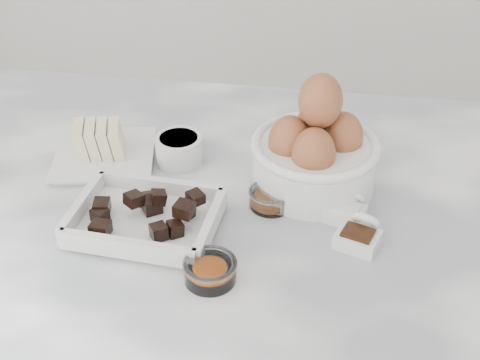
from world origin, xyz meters
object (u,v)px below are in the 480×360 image
vanilla_spoon (359,234)px  salt_spoon (347,209)px  chocolate_dish (145,215)px  sugar_ramekin (179,148)px  egg_bowl (315,151)px  honey_bowl (271,198)px  zest_bowl (210,270)px  butter_plate (102,148)px

vanilla_spoon → salt_spoon: vanilla_spoon is taller
chocolate_dish → sugar_ramekin: chocolate_dish is taller
chocolate_dish → vanilla_spoon: bearing=2.5°
sugar_ramekin → vanilla_spoon: (0.28, -0.16, -0.01)m
chocolate_dish → sugar_ramekin: size_ratio=2.79×
vanilla_spoon → egg_bowl: bearing=118.9°
chocolate_dish → egg_bowl: bearing=32.2°
vanilla_spoon → honey_bowl: bearing=153.4°
sugar_ramekin → honey_bowl: sugar_ramekin is taller
chocolate_dish → salt_spoon: size_ratio=2.72×
chocolate_dish → sugar_ramekin: (0.01, 0.17, 0.00)m
honey_bowl → zest_bowl: zest_bowl is taller
zest_bowl → salt_spoon: bearing=43.0°
chocolate_dish → honey_bowl: (0.16, 0.08, -0.01)m
salt_spoon → sugar_ramekin: bearing=158.7°
butter_plate → honey_bowl: 0.29m
sugar_ramekin → salt_spoon: bearing=-21.3°
egg_bowl → honey_bowl: bearing=-131.8°
egg_bowl → vanilla_spoon: size_ratio=2.40×
sugar_ramekin → egg_bowl: 0.22m
egg_bowl → chocolate_dish: bearing=-147.8°
egg_bowl → sugar_ramekin: bearing=171.9°
chocolate_dish → salt_spoon: bearing=13.7°
chocolate_dish → butter_plate: bearing=125.9°
butter_plate → salt_spoon: butter_plate is taller
butter_plate → sugar_ramekin: 0.12m
sugar_ramekin → honey_bowl: (0.16, -0.09, -0.01)m
butter_plate → chocolate_dish: bearing=-54.1°
butter_plate → salt_spoon: size_ratio=2.38×
egg_bowl → honey_bowl: size_ratio=2.95×
egg_bowl → zest_bowl: 0.26m
zest_bowl → vanilla_spoon: (0.18, 0.10, -0.00)m
butter_plate → sugar_ramekin: butter_plate is taller
chocolate_dish → butter_plate: butter_plate is taller
vanilla_spoon → salt_spoon: 0.06m
honey_bowl → zest_bowl: (-0.06, -0.16, 0.00)m
chocolate_dish → sugar_ramekin: bearing=87.1°
chocolate_dish → vanilla_spoon: size_ratio=2.62×
chocolate_dish → salt_spoon: (0.27, 0.07, -0.01)m
butter_plate → sugar_ramekin: (0.12, 0.01, 0.00)m
vanilla_spoon → zest_bowl: bearing=-151.3°
chocolate_dish → zest_bowl: size_ratio=3.01×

